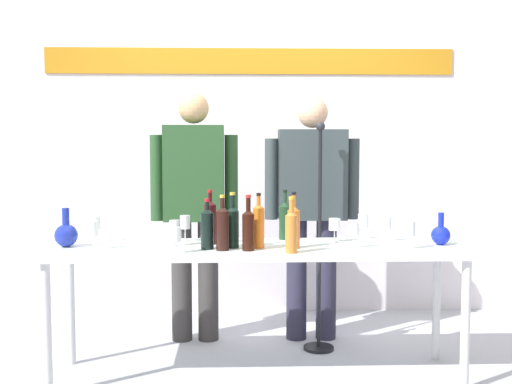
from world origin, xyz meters
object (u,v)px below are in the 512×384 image
Objects in this scene: wine_bottle_3 at (259,225)px; wine_glass_left_0 at (175,227)px; wine_bottle_8 at (207,227)px; wine_glass_right_4 at (353,230)px; decanter_blue_right at (441,234)px; wine_bottle_0 at (233,225)px; decanter_blue_left at (66,234)px; wine_glass_left_2 at (93,230)px; presenter_left at (194,201)px; display_table at (257,257)px; wine_bottle_4 at (285,219)px; wine_bottle_2 at (291,230)px; wine_glass_right_1 at (363,221)px; wine_glass_left_1 at (176,235)px; wine_glass_right_0 at (410,229)px; wine_glass_left_4 at (185,223)px; wine_glass_right_2 at (335,225)px; presenter_right at (312,201)px; wine_bottle_1 at (248,228)px; wine_bottle_6 at (210,221)px; wine_bottle_5 at (294,225)px; wine_glass_right_3 at (386,224)px; microphone_stand at (319,275)px; wine_bottle_7 at (223,227)px; wine_glass_left_3 at (95,224)px.

wine_bottle_3 is 0.49m from wine_glass_left_0.
wine_bottle_8 is 0.82m from wine_glass_right_4.
decanter_blue_right is 0.60× the size of wine_bottle_0.
decanter_blue_left reaches higher than wine_glass_left_2.
presenter_left is 1.23m from wine_glass_right_4.
display_table is 1.41× the size of presenter_left.
wine_bottle_4 is at bearing 18.75° from wine_glass_left_0.
wine_bottle_0 reaches higher than wine_bottle_2.
wine_glass_left_0 is at bearing -95.92° from presenter_left.
wine_glass_right_1 is (0.66, 0.32, -0.02)m from wine_bottle_3.
wine_glass_right_4 reaches higher than wine_glass_left_1.
wine_glass_right_0 is at bearing -6.43° from wine_glass_left_0.
wine_glass_right_0 is 1.03× the size of wine_glass_right_1.
wine_bottle_0 reaches higher than decanter_blue_left.
wine_glass_left_1 is at bearing -92.58° from presenter_left.
wine_bottle_0 is 2.21× the size of wine_glass_right_4.
wine_bottle_4 reaches higher than wine_bottle_8.
wine_glass_right_2 is (0.90, -0.06, -0.01)m from wine_glass_left_4.
wine_bottle_8 is at bearing -130.83° from presenter_right.
wine_bottle_1 is 2.20× the size of wine_glass_left_1.
wine_glass_right_2 reaches higher than wine_glass_left_1.
decanter_blue_left is 1.50× the size of wine_glass_left_0.
decanter_blue_right is 0.11× the size of presenter_right.
presenter_right is 11.76× the size of wine_glass_right_4.
wine_bottle_4 is at bearing 20.26° from wine_bottle_6.
wine_bottle_5 reaches higher than wine_glass_right_4.
wine_bottle_2 is 2.14× the size of wine_glass_right_4.
wine_bottle_6 is (-1.34, 0.07, 0.08)m from decanter_blue_right.
wine_bottle_2 reaches higher than wine_glass_right_3.
wine_glass_left_1 is (-0.62, 0.01, -0.03)m from wine_bottle_2.
wine_bottle_6 is at bearing -151.02° from microphone_stand.
wine_glass_left_4 is at bearing 173.04° from decanter_blue_right.
wine_glass_left_0 is (-0.88, -0.68, -0.09)m from presenter_right.
microphone_stand is (0.42, 0.53, -0.40)m from wine_bottle_3.
wine_glass_left_2 is 1.62m from wine_glass_right_1.
wine_glass_left_2 is (-1.12, -0.01, -0.02)m from wine_bottle_5.
decanter_blue_left is 0.73× the size of wine_bottle_1.
wine_glass_left_4 is at bearing 125.38° from wine_bottle_7.
wine_bottle_8 is at bearing -141.79° from microphone_stand.
wine_glass_right_0 is (0.67, 0.10, -0.01)m from wine_bottle_2.
wine_bottle_8 is 2.01× the size of wine_glass_left_1.
wine_glass_left_3 reaches higher than wine_glass_right_4.
wine_bottle_3 reaches higher than wine_glass_left_4.
display_table is 15.29× the size of wine_glass_left_4.
wine_bottle_6 reaches higher than wine_glass_right_3.
wine_glass_left_0 is at bearing -161.25° from wine_bottle_4.
wine_glass_right_4 reaches higher than display_table.
wine_glass_left_4 is at bearing 156.73° from display_table.
display_table is at bearing 169.99° from wine_glass_right_4.
decanter_blue_left is 1.46× the size of wine_glass_right_1.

